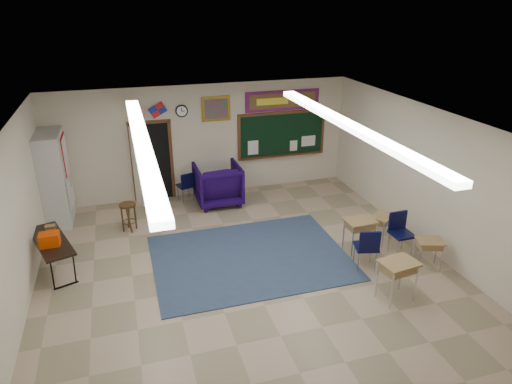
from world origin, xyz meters
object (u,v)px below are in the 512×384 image
object	(u,v)px
student_desk_front_right	(381,227)
wooden_stool	(129,217)
wingback_armchair	(218,184)
student_desk_front_left	(359,234)
folding_table	(54,254)

from	to	relation	value
student_desk_front_right	wooden_stool	size ratio (longest dim) A/B	0.98
wingback_armchair	student_desk_front_left	distance (m)	4.05
student_desk_front_right	wooden_stool	world-z (taller)	wooden_stool
wingback_armchair	wooden_stool	size ratio (longest dim) A/B	1.75
wooden_stool	wingback_armchair	bearing A→B (deg)	21.31
student_desk_front_left	student_desk_front_right	bearing A→B (deg)	16.96
wingback_armchair	student_desk_front_left	size ratio (longest dim) A/B	1.58
student_desk_front_left	student_desk_front_right	size ratio (longest dim) A/B	1.13
student_desk_front_left	folding_table	bearing A→B (deg)	167.11
folding_table	wooden_stool	xyz separation A→B (m)	(1.50, 1.30, -0.02)
student_desk_front_left	student_desk_front_right	world-z (taller)	student_desk_front_left
student_desk_front_left	folding_table	distance (m)	6.24
wingback_armchair	folding_table	xyz separation A→B (m)	(-3.82, -2.21, -0.17)
student_desk_front_left	wooden_stool	distance (m)	5.23
folding_table	wooden_stool	world-z (taller)	folding_table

